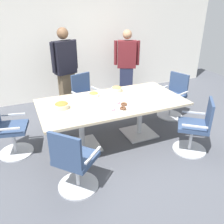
% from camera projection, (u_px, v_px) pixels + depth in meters
% --- Properties ---
extents(ground_plane, '(10.00, 10.00, 0.01)m').
position_uv_depth(ground_plane, '(112.00, 140.00, 4.19)').
color(ground_plane, '#4C4F56').
extents(back_wall, '(8.00, 0.10, 2.80)m').
position_uv_depth(back_wall, '(72.00, 41.00, 5.57)').
color(back_wall, white).
rests_on(back_wall, ground).
extents(conference_table, '(2.40, 1.20, 0.75)m').
position_uv_depth(conference_table, '(112.00, 108.00, 3.92)').
color(conference_table, '#CCB793').
rests_on(conference_table, ground).
extents(office_chair_0, '(0.67, 0.67, 0.91)m').
position_uv_depth(office_chair_0, '(86.00, 99.00, 4.88)').
color(office_chair_0, silver).
rests_on(office_chair_0, ground).
extents(office_chair_1, '(0.65, 0.65, 0.91)m').
position_uv_depth(office_chair_1, '(9.00, 132.00, 3.64)').
color(office_chair_1, silver).
rests_on(office_chair_1, ground).
extents(office_chair_2, '(0.76, 0.76, 0.91)m').
position_uv_depth(office_chair_2, '(74.00, 164.00, 2.92)').
color(office_chair_2, silver).
rests_on(office_chair_2, ground).
extents(office_chair_3, '(0.76, 0.76, 0.91)m').
position_uv_depth(office_chair_3, '(196.00, 129.00, 3.71)').
color(office_chair_3, silver).
rests_on(office_chair_3, ground).
extents(office_chair_4, '(0.68, 0.68, 0.91)m').
position_uv_depth(office_chair_4, '(173.00, 98.00, 4.92)').
color(office_chair_4, silver).
rests_on(office_chair_4, ground).
extents(person_standing_0, '(0.60, 0.35, 1.79)m').
position_uv_depth(person_standing_0, '(66.00, 69.00, 4.95)').
color(person_standing_0, brown).
rests_on(person_standing_0, ground).
extents(person_standing_1, '(0.59, 0.38, 1.67)m').
position_uv_depth(person_standing_1, '(127.00, 64.00, 5.64)').
color(person_standing_1, '#232842').
rests_on(person_standing_1, ground).
extents(snack_bowl_pretzels, '(0.23, 0.23, 0.11)m').
position_uv_depth(snack_bowl_pretzels, '(62.00, 105.00, 3.58)').
color(snack_bowl_pretzels, beige).
rests_on(snack_bowl_pretzels, conference_table).
extents(snack_bowl_cookies, '(0.20, 0.20, 0.10)m').
position_uv_depth(snack_bowl_cookies, '(117.00, 89.00, 4.27)').
color(snack_bowl_cookies, beige).
rests_on(snack_bowl_cookies, conference_table).
extents(snack_bowl_chips_yellow, '(0.18, 0.18, 0.08)m').
position_uv_depth(snack_bowl_chips_yellow, '(94.00, 94.00, 4.04)').
color(snack_bowl_chips_yellow, white).
rests_on(snack_bowl_chips_yellow, conference_table).
extents(donut_platter, '(0.37, 0.37, 0.04)m').
position_uv_depth(donut_platter, '(116.00, 106.00, 3.63)').
color(donut_platter, white).
rests_on(donut_platter, conference_table).
extents(napkin_pile, '(0.15, 0.15, 0.06)m').
position_uv_depth(napkin_pile, '(146.00, 100.00, 3.81)').
color(napkin_pile, white).
rests_on(napkin_pile, conference_table).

